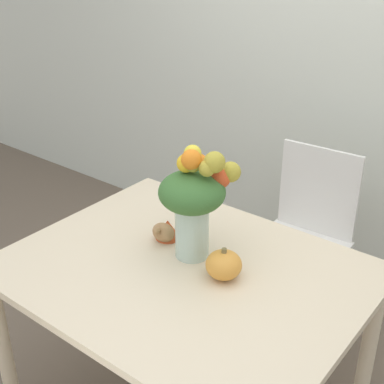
{
  "coord_description": "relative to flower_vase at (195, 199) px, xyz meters",
  "views": [
    {
      "loc": [
        1.01,
        -1.24,
        1.85
      ],
      "look_at": [
        -0.03,
        0.08,
        1.02
      ],
      "focal_mm": 50.0,
      "sensor_mm": 36.0,
      "label": 1
    }
  ],
  "objects": [
    {
      "name": "pumpkin",
      "position": [
        0.17,
        -0.05,
        -0.18
      ],
      "size": [
        0.13,
        0.13,
        0.12
      ],
      "color": "gold",
      "rests_on": "dining_table"
    },
    {
      "name": "dining_table",
      "position": [
        0.03,
        -0.09,
        -0.33
      ],
      "size": [
        1.25,
        0.98,
        0.76
      ],
      "color": "beige",
      "rests_on": "ground_plane"
    },
    {
      "name": "flower_vase",
      "position": [
        0.0,
        0.0,
        0.0
      ],
      "size": [
        0.25,
        0.28,
        0.42
      ],
      "color": "#B2CCBC",
      "rests_on": "dining_table"
    },
    {
      "name": "turkey_figurine",
      "position": [
        -0.15,
        0.02,
        -0.19
      ],
      "size": [
        0.1,
        0.13,
        0.08
      ],
      "color": "#A87A4C",
      "rests_on": "dining_table"
    },
    {
      "name": "dining_chair_near_window",
      "position": [
        0.08,
        0.76,
        -0.5
      ],
      "size": [
        0.44,
        0.44,
        0.93
      ],
      "rotation": [
        0.0,
        0.0,
        0.05
      ],
      "color": "white",
      "rests_on": "ground_plane"
    },
    {
      "name": "wall_back",
      "position": [
        0.03,
        1.35,
        0.36
      ],
      "size": [
        8.0,
        0.06,
        2.7
      ],
      "color": "silver",
      "rests_on": "ground_plane"
    }
  ]
}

